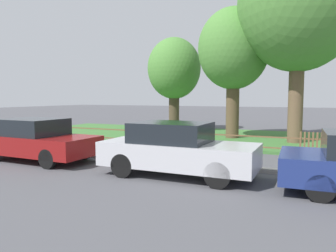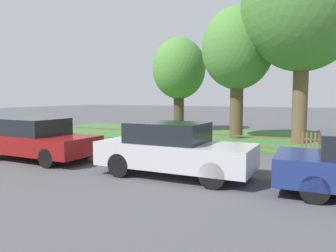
{
  "view_description": "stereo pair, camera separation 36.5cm",
  "coord_description": "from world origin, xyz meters",
  "px_view_note": "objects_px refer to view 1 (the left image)",
  "views": [
    {
      "loc": [
        -4.97,
        -9.2,
        2.11
      ],
      "look_at": [
        -9.5,
        1.1,
        1.1
      ],
      "focal_mm": 35.0,
      "sensor_mm": 36.0,
      "label": 1
    },
    {
      "loc": [
        -4.64,
        -9.04,
        2.11
      ],
      "look_at": [
        -9.5,
        1.1,
        1.1
      ],
      "focal_mm": 35.0,
      "sensor_mm": 36.0,
      "label": 2
    }
  ],
  "objects_px": {
    "parked_car_silver_hatchback": "(36,140)",
    "covered_motorcycle": "(155,134)",
    "parked_car_black_saloon": "(177,149)",
    "tree_nearest_kerb": "(174,69)",
    "tree_behind_motorcycle": "(234,50)",
    "tree_mid_park": "(299,2)"
  },
  "relations": [
    {
      "from": "parked_car_silver_hatchback",
      "to": "tree_behind_motorcycle",
      "type": "height_order",
      "value": "tree_behind_motorcycle"
    },
    {
      "from": "parked_car_silver_hatchback",
      "to": "tree_mid_park",
      "type": "bearing_deg",
      "value": 48.15
    },
    {
      "from": "parked_car_silver_hatchback",
      "to": "covered_motorcycle",
      "type": "height_order",
      "value": "parked_car_silver_hatchback"
    },
    {
      "from": "tree_nearest_kerb",
      "to": "tree_behind_motorcycle",
      "type": "bearing_deg",
      "value": -26.62
    },
    {
      "from": "covered_motorcycle",
      "to": "tree_behind_motorcycle",
      "type": "xyz_separation_m",
      "value": [
        1.92,
        5.07,
        3.82
      ]
    },
    {
      "from": "tree_nearest_kerb",
      "to": "tree_mid_park",
      "type": "height_order",
      "value": "tree_mid_park"
    },
    {
      "from": "parked_car_silver_hatchback",
      "to": "tree_mid_park",
      "type": "xyz_separation_m",
      "value": [
        7.64,
        7.95,
        5.59
      ]
    },
    {
      "from": "parked_car_silver_hatchback",
      "to": "covered_motorcycle",
      "type": "bearing_deg",
      "value": 54.36
    },
    {
      "from": "parked_car_black_saloon",
      "to": "tree_nearest_kerb",
      "type": "bearing_deg",
      "value": 113.4
    },
    {
      "from": "tree_mid_park",
      "to": "parked_car_black_saloon",
      "type": "bearing_deg",
      "value": -107.6
    },
    {
      "from": "parked_car_black_saloon",
      "to": "tree_mid_park",
      "type": "xyz_separation_m",
      "value": [
        2.56,
        8.07,
        5.56
      ]
    },
    {
      "from": "covered_motorcycle",
      "to": "parked_car_silver_hatchback",
      "type": "bearing_deg",
      "value": -131.3
    },
    {
      "from": "parked_car_black_saloon",
      "to": "tree_behind_motorcycle",
      "type": "bearing_deg",
      "value": 93.44
    },
    {
      "from": "parked_car_silver_hatchback",
      "to": "tree_behind_motorcycle",
      "type": "relative_size",
      "value": 0.63
    },
    {
      "from": "parked_car_silver_hatchback",
      "to": "parked_car_black_saloon",
      "type": "xyz_separation_m",
      "value": [
        5.08,
        -0.12,
        0.03
      ]
    },
    {
      "from": "parked_car_silver_hatchback",
      "to": "tree_behind_motorcycle",
      "type": "bearing_deg",
      "value": 63.7
    },
    {
      "from": "tree_behind_motorcycle",
      "to": "tree_nearest_kerb",
      "type": "bearing_deg",
      "value": 153.38
    },
    {
      "from": "covered_motorcycle",
      "to": "tree_mid_park",
      "type": "xyz_separation_m",
      "value": [
        4.94,
        4.45,
        5.65
      ]
    },
    {
      "from": "tree_nearest_kerb",
      "to": "tree_mid_park",
      "type": "bearing_deg",
      "value": -20.55
    },
    {
      "from": "tree_nearest_kerb",
      "to": "tree_mid_park",
      "type": "xyz_separation_m",
      "value": [
        7.13,
        -2.67,
        2.51
      ]
    },
    {
      "from": "parked_car_black_saloon",
      "to": "covered_motorcycle",
      "type": "height_order",
      "value": "parked_car_black_saloon"
    },
    {
      "from": "tree_mid_park",
      "to": "covered_motorcycle",
      "type": "bearing_deg",
      "value": -137.97
    }
  ]
}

